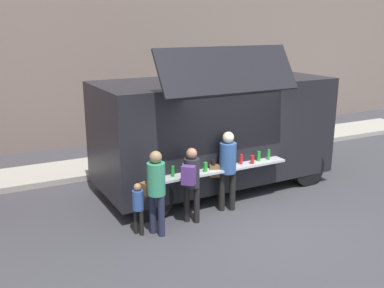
{
  "coord_description": "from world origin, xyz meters",
  "views": [
    {
      "loc": [
        -5.01,
        -6.74,
        3.99
      ],
      "look_at": [
        -0.6,
        1.98,
        1.3
      ],
      "focal_mm": 40.94,
      "sensor_mm": 36.0,
      "label": 1
    }
  ],
  "objects_px": {
    "customer_front_ordering": "(227,165)",
    "food_truck_main": "(214,129)",
    "trash_bin": "(283,132)",
    "child_near_queue": "(138,204)",
    "customer_mid_with_backpack": "(191,178)",
    "customer_rear_waiting": "(156,186)"
  },
  "relations": [
    {
      "from": "customer_mid_with_backpack",
      "to": "trash_bin",
      "type": "bearing_deg",
      "value": -12.7
    },
    {
      "from": "food_truck_main",
      "to": "customer_rear_waiting",
      "type": "distance_m",
      "value": 2.96
    },
    {
      "from": "customer_front_ordering",
      "to": "customer_mid_with_backpack",
      "type": "xyz_separation_m",
      "value": [
        -0.97,
        -0.22,
        -0.08
      ]
    },
    {
      "from": "customer_front_ordering",
      "to": "customer_mid_with_backpack",
      "type": "height_order",
      "value": "customer_front_ordering"
    },
    {
      "from": "customer_front_ordering",
      "to": "food_truck_main",
      "type": "bearing_deg",
      "value": 1.28
    },
    {
      "from": "trash_bin",
      "to": "customer_mid_with_backpack",
      "type": "distance_m",
      "value": 6.79
    },
    {
      "from": "trash_bin",
      "to": "customer_mid_with_backpack",
      "type": "height_order",
      "value": "customer_mid_with_backpack"
    },
    {
      "from": "customer_mid_with_backpack",
      "to": "customer_rear_waiting",
      "type": "distance_m",
      "value": 0.85
    },
    {
      "from": "food_truck_main",
      "to": "customer_front_ordering",
      "type": "relative_size",
      "value": 3.23
    },
    {
      "from": "food_truck_main",
      "to": "customer_mid_with_backpack",
      "type": "relative_size",
      "value": 3.61
    },
    {
      "from": "trash_bin",
      "to": "child_near_queue",
      "type": "height_order",
      "value": "child_near_queue"
    },
    {
      "from": "customer_mid_with_backpack",
      "to": "customer_front_ordering",
      "type": "bearing_deg",
      "value": -35.96
    },
    {
      "from": "food_truck_main",
      "to": "customer_front_ordering",
      "type": "height_order",
      "value": "food_truck_main"
    },
    {
      "from": "child_near_queue",
      "to": "customer_front_ordering",
      "type": "bearing_deg",
      "value": -26.62
    },
    {
      "from": "customer_rear_waiting",
      "to": "child_near_queue",
      "type": "bearing_deg",
      "value": 127.62
    },
    {
      "from": "customer_rear_waiting",
      "to": "customer_front_ordering",
      "type": "bearing_deg",
      "value": -15.63
    },
    {
      "from": "food_truck_main",
      "to": "customer_rear_waiting",
      "type": "relative_size",
      "value": 3.39
    },
    {
      "from": "customer_front_ordering",
      "to": "customer_rear_waiting",
      "type": "relative_size",
      "value": 1.05
    },
    {
      "from": "customer_front_ordering",
      "to": "child_near_queue",
      "type": "distance_m",
      "value": 2.18
    },
    {
      "from": "customer_mid_with_backpack",
      "to": "food_truck_main",
      "type": "bearing_deg",
      "value": -0.25
    },
    {
      "from": "trash_bin",
      "to": "food_truck_main",
      "type": "bearing_deg",
      "value": -150.0
    },
    {
      "from": "child_near_queue",
      "to": "customer_rear_waiting",
      "type": "bearing_deg",
      "value": -57.78
    }
  ]
}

